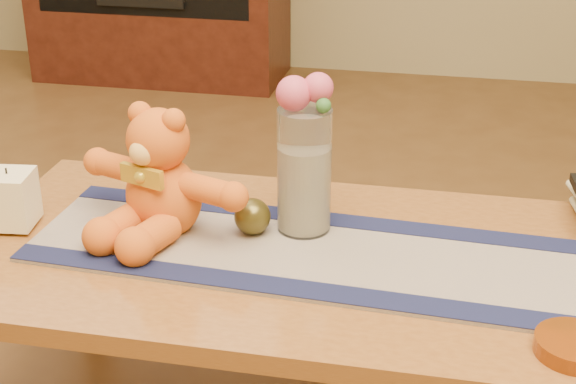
% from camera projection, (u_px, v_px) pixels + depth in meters
% --- Properties ---
extents(coffee_table_top, '(1.40, 0.70, 0.04)m').
position_uv_depth(coffee_table_top, '(313.00, 262.00, 1.69)').
color(coffee_table_top, brown).
rests_on(coffee_table_top, floor).
extents(table_leg_bl, '(0.07, 0.07, 0.41)m').
position_uv_depth(table_leg_bl, '(84.00, 259.00, 2.16)').
color(table_leg_bl, brown).
rests_on(table_leg_bl, floor).
extents(persian_runner, '(1.22, 0.41, 0.01)m').
position_uv_depth(persian_runner, '(330.00, 255.00, 1.67)').
color(persian_runner, '#241C4F').
rests_on(persian_runner, coffee_table_top).
extents(runner_border_near, '(1.20, 0.12, 0.00)m').
position_uv_depth(runner_border_near, '(314.00, 291.00, 1.54)').
color(runner_border_near, '#13183B').
rests_on(runner_border_near, persian_runner).
extents(runner_border_far, '(1.20, 0.12, 0.00)m').
position_uv_depth(runner_border_far, '(344.00, 221.00, 1.79)').
color(runner_border_far, '#13183B').
rests_on(runner_border_far, persian_runner).
extents(teddy_bear, '(0.45, 0.41, 0.25)m').
position_uv_depth(teddy_bear, '(162.00, 172.00, 1.71)').
color(teddy_bear, orange).
rests_on(teddy_bear, persian_runner).
extents(pillar_candle, '(0.11, 0.11, 0.11)m').
position_uv_depth(pillar_candle, '(10.00, 199.00, 1.76)').
color(pillar_candle, '#FFEEBB').
rests_on(pillar_candle, persian_runner).
extents(candle_wick, '(0.00, 0.00, 0.01)m').
position_uv_depth(candle_wick, '(6.00, 171.00, 1.73)').
color(candle_wick, black).
rests_on(candle_wick, pillar_candle).
extents(glass_vase, '(0.11, 0.11, 0.26)m').
position_uv_depth(glass_vase, '(304.00, 171.00, 1.71)').
color(glass_vase, silver).
rests_on(glass_vase, persian_runner).
extents(potpourri_fill, '(0.09, 0.09, 0.18)m').
position_uv_depth(potpourri_fill, '(304.00, 188.00, 1.72)').
color(potpourri_fill, beige).
rests_on(potpourri_fill, glass_vase).
extents(rose_left, '(0.07, 0.07, 0.07)m').
position_uv_depth(rose_left, '(294.00, 93.00, 1.63)').
color(rose_left, '#CD4867').
rests_on(rose_left, glass_vase).
extents(rose_right, '(0.06, 0.06, 0.06)m').
position_uv_depth(rose_right, '(318.00, 88.00, 1.63)').
color(rose_right, '#CD4867').
rests_on(rose_right, glass_vase).
extents(blue_flower_back, '(0.04, 0.04, 0.04)m').
position_uv_depth(blue_flower_back, '(313.00, 91.00, 1.67)').
color(blue_flower_back, '#4C55A5').
rests_on(blue_flower_back, glass_vase).
extents(blue_flower_side, '(0.04, 0.04, 0.04)m').
position_uv_depth(blue_flower_side, '(292.00, 96.00, 1.67)').
color(blue_flower_side, '#4C55A5').
rests_on(blue_flower_side, glass_vase).
extents(leaf_sprig, '(0.03, 0.03, 0.03)m').
position_uv_depth(leaf_sprig, '(323.00, 106.00, 1.62)').
color(leaf_sprig, '#33662D').
rests_on(leaf_sprig, glass_vase).
extents(bronze_ball, '(0.09, 0.09, 0.08)m').
position_uv_depth(bronze_ball, '(252.00, 216.00, 1.73)').
color(bronze_ball, '#453C17').
rests_on(bronze_ball, persian_runner).
extents(amber_dish, '(0.17, 0.17, 0.03)m').
position_uv_depth(amber_dish, '(575.00, 346.00, 1.37)').
color(amber_dish, '#BF5914').
rests_on(amber_dish, coffee_table_top).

